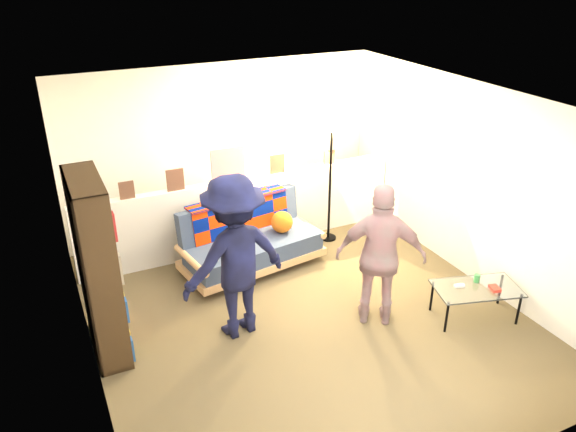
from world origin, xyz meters
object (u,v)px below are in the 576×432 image
object	(u,v)px
coffee_table	(477,289)
person_right	(381,256)
person_left	(235,257)
bookshelf	(98,274)
floor_lamp	(331,161)
futon_sofa	(251,241)

from	to	relation	value
coffee_table	person_right	size ratio (longest dim) A/B	0.63
person_left	coffee_table	bearing A→B (deg)	150.63
bookshelf	floor_lamp	size ratio (longest dim) A/B	1.14
futon_sofa	coffee_table	world-z (taller)	futon_sofa
person_left	floor_lamp	bearing A→B (deg)	-151.90
person_left	person_right	world-z (taller)	person_left
floor_lamp	person_left	world-z (taller)	person_left
bookshelf	coffee_table	world-z (taller)	bookshelf
coffee_table	person_left	world-z (taller)	person_left
bookshelf	person_left	world-z (taller)	bookshelf
futon_sofa	person_right	world-z (taller)	person_right
person_left	person_right	bearing A→B (deg)	152.13
futon_sofa	floor_lamp	world-z (taller)	floor_lamp
bookshelf	floor_lamp	bearing A→B (deg)	19.46
floor_lamp	coffee_table	bearing A→B (deg)	-77.58
bookshelf	person_right	xyz separation A→B (m)	(2.76, -0.81, -0.06)
futon_sofa	floor_lamp	distance (m)	1.54
futon_sofa	bookshelf	size ratio (longest dim) A/B	1.01
floor_lamp	futon_sofa	bearing A→B (deg)	-169.28
futon_sofa	coffee_table	distance (m)	2.80
person_right	bookshelf	bearing A→B (deg)	16.87
bookshelf	person_left	xyz separation A→B (m)	(1.31, -0.30, 0.02)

